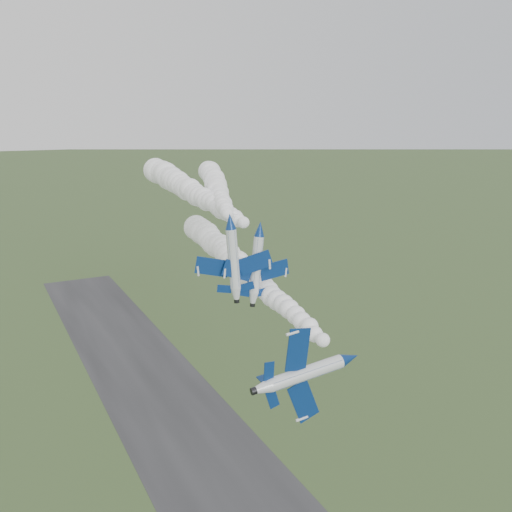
{
  "coord_description": "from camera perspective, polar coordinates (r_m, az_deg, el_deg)",
  "views": [
    {
      "loc": [
        -32.81,
        -54.16,
        60.63
      ],
      "look_at": [
        2.59,
        15.73,
        41.04
      ],
      "focal_mm": 40.0,
      "sensor_mm": 36.0,
      "label": 1
    }
  ],
  "objects": [
    {
      "name": "runway",
      "position": [
        108.79,
        -4.91,
        -19.88
      ],
      "size": [
        24.0,
        260.0,
        0.04
      ],
      "primitive_type": "cube",
      "color": "#29292B",
      "rests_on": "ground"
    },
    {
      "name": "jet_lead",
      "position": [
        67.34,
        9.4,
        -10.07
      ],
      "size": [
        3.97,
        13.66,
        11.2
      ],
      "rotation": [
        0.0,
        1.44,
        -0.05
      ],
      "color": "silver"
    },
    {
      "name": "smoke_trail_jet_lead",
      "position": [
        95.51,
        -1.32,
        -1.25
      ],
      "size": [
        8.03,
        61.45,
        5.24
      ],
      "primitive_type": null,
      "rotation": [
        0.0,
        0.0,
        -0.05
      ],
      "color": "white"
    },
    {
      "name": "jet_pair_left",
      "position": [
        79.78,
        -2.59,
        3.49
      ],
      "size": [
        11.04,
        12.74,
        3.28
      ],
      "rotation": [
        0.0,
        -0.07,
        -0.36
      ],
      "color": "silver"
    },
    {
      "name": "smoke_trail_jet_pair_left",
      "position": [
        109.01,
        -3.93,
        6.82
      ],
      "size": [
        22.89,
        50.92,
        4.74
      ],
      "primitive_type": null,
      "rotation": [
        0.0,
        0.0,
        -0.36
      ],
      "color": "white"
    },
    {
      "name": "jet_pair_right",
      "position": [
        81.5,
        0.42,
        2.73
      ],
      "size": [
        10.5,
        12.68,
        3.18
      ],
      "rotation": [
        0.0,
        0.1,
        -0.03
      ],
      "color": "silver"
    },
    {
      "name": "smoke_trail_jet_pair_right",
      "position": [
        108.78,
        -6.41,
        6.46
      ],
      "size": [
        7.11,
        54.45,
        5.49
      ],
      "primitive_type": null,
      "rotation": [
        0.0,
        0.0,
        -0.03
      ],
      "color": "white"
    }
  ]
}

